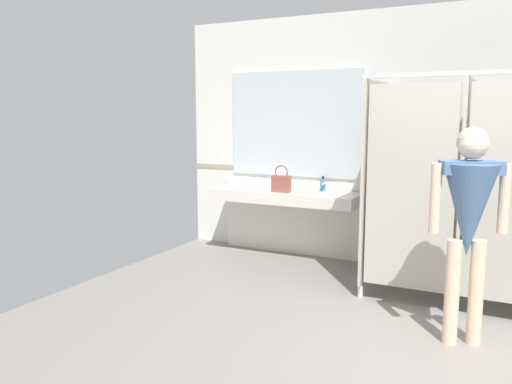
{
  "coord_description": "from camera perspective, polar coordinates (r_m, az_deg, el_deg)",
  "views": [
    {
      "loc": [
        0.22,
        -3.46,
        1.74
      ],
      "look_at": [
        -1.71,
        0.31,
        1.11
      ],
      "focal_mm": 36.48,
      "sensor_mm": 36.0,
      "label": 1
    }
  ],
  "objects": [
    {
      "name": "wall_back",
      "position": [
        6.12,
        25.07,
        5.06
      ],
      "size": [
        7.59,
        0.12,
        2.93
      ],
      "primitive_type": "cube",
      "color": "silver",
      "rests_on": "ground_plane"
    },
    {
      "name": "wall_back_tile_band",
      "position": [
        6.09,
        24.8,
        1.12
      ],
      "size": [
        7.59,
        0.01,
        0.06
      ],
      "primitive_type": "cube",
      "color": "#9E937F",
      "rests_on": "wall_back"
    },
    {
      "name": "vanity_counter",
      "position": [
        6.46,
        3.46,
        -1.68
      ],
      "size": [
        1.85,
        0.56,
        0.94
      ],
      "color": "silver",
      "rests_on": "ground_plane"
    },
    {
      "name": "mirror_panel",
      "position": [
        6.55,
        4.26,
        7.46
      ],
      "size": [
        1.75,
        0.02,
        1.31
      ],
      "primitive_type": "cube",
      "color": "silver",
      "rests_on": "wall_back"
    },
    {
      "name": "person_standing",
      "position": [
        4.17,
        22.32,
        -1.76
      ],
      "size": [
        0.54,
        0.53,
        1.66
      ],
      "color": "beige",
      "rests_on": "ground_plane"
    },
    {
      "name": "handbag",
      "position": [
        6.2,
        2.78,
        1.02
      ],
      "size": [
        0.22,
        0.1,
        0.33
      ],
      "color": "#934C42",
      "rests_on": "vanity_counter"
    },
    {
      "name": "soap_dispenser",
      "position": [
        6.34,
        7.35,
        0.79
      ],
      "size": [
        0.07,
        0.07,
        0.18
      ],
      "color": "teal",
      "rests_on": "vanity_counter"
    }
  ]
}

